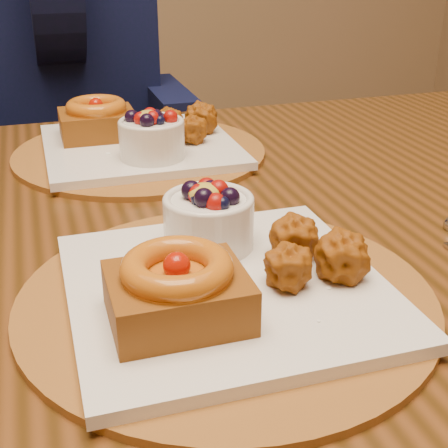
{
  "coord_description": "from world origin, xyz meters",
  "views": [
    {
      "loc": [
        -0.04,
        -0.57,
        1.06
      ],
      "look_at": [
        0.12,
        -0.05,
        0.81
      ],
      "focal_mm": 50.0,
      "sensor_mm": 36.0,
      "label": 1
    }
  ],
  "objects_px": {
    "diner": "(57,43)",
    "dining_table": "(175,265)",
    "place_setting_far": "(138,139)",
    "chair_far": "(38,217)",
    "place_setting_near": "(222,275)"
  },
  "relations": [
    {
      "from": "place_setting_far",
      "to": "diner",
      "type": "xyz_separation_m",
      "value": [
        -0.08,
        0.49,
        0.07
      ]
    },
    {
      "from": "place_setting_near",
      "to": "chair_far",
      "type": "bearing_deg",
      "value": 100.46
    },
    {
      "from": "place_setting_far",
      "to": "diner",
      "type": "distance_m",
      "value": 0.5
    },
    {
      "from": "place_setting_far",
      "to": "chair_far",
      "type": "xyz_separation_m",
      "value": [
        -0.17,
        0.47,
        -0.31
      ]
    },
    {
      "from": "place_setting_far",
      "to": "diner",
      "type": "bearing_deg",
      "value": 99.22
    },
    {
      "from": "chair_far",
      "to": "place_setting_near",
      "type": "bearing_deg",
      "value": -98.28
    },
    {
      "from": "place_setting_near",
      "to": "chair_far",
      "type": "relative_size",
      "value": 0.45
    },
    {
      "from": "chair_far",
      "to": "dining_table",
      "type": "bearing_deg",
      "value": -94.9
    },
    {
      "from": "diner",
      "to": "dining_table",
      "type": "bearing_deg",
      "value": -69.54
    },
    {
      "from": "dining_table",
      "to": "diner",
      "type": "height_order",
      "value": "diner"
    },
    {
      "from": "place_setting_near",
      "to": "chair_far",
      "type": "xyz_separation_m",
      "value": [
        -0.17,
        0.9,
        -0.31
      ]
    },
    {
      "from": "place_setting_near",
      "to": "chair_far",
      "type": "height_order",
      "value": "chair_far"
    },
    {
      "from": "place_setting_far",
      "to": "place_setting_near",
      "type": "bearing_deg",
      "value": -89.98
    },
    {
      "from": "place_setting_far",
      "to": "chair_far",
      "type": "relative_size",
      "value": 0.45
    },
    {
      "from": "chair_far",
      "to": "diner",
      "type": "bearing_deg",
      "value": -7.61
    }
  ]
}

